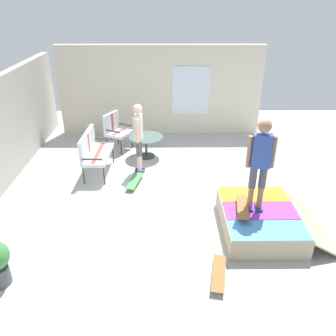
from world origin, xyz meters
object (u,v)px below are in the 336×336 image
Objects in this scene: patio_chair_near_house at (115,128)px; patio_table at (146,142)px; skateboard_spare at (219,273)px; patio_bench at (93,149)px; skateboard_by_bench at (135,181)px; person_watching at (139,133)px; person_skater at (260,159)px; skate_ramp at (261,220)px; skateboard_on_ramp at (243,207)px.

patio_chair_near_house is 1.13× the size of patio_table.
patio_chair_near_house is at bearing 23.82° from skateboard_spare.
patio_bench is 1.54× the size of skateboard_by_bench.
person_watching is 2.04× the size of skateboard_by_bench.
person_watching is (-0.82, 0.12, 0.58)m from patio_table.
person_skater reaches higher than person_watching.
skate_ramp is at bearing -145.01° from patio_table.
skateboard_on_ramp is (-1.73, -2.08, 0.42)m from skateboard_by_bench.
patio_table is at bearing 34.99° from skate_ramp.
patio_bench is at bearing 52.95° from skateboard_on_ramp.
person_skater reaches higher than skateboard_spare.
patio_table is 1.09× the size of skateboard_spare.
person_skater is (-3.15, -2.11, 1.02)m from patio_table.
skateboard_by_bench is 1.00× the size of skateboard_spare.
skate_ramp is 4.89m from patio_chair_near_house.
skateboard_on_ramp reaches higher than skate_ramp.
skateboard_on_ramp reaches higher than skateboard_spare.
patio_table is at bearing 16.66° from skateboard_spare.
skate_ramp is 1.13× the size of person_watching.
person_watching is at bearing 44.72° from skate_ramp.
person_watching reaches higher than patio_bench.
person_watching reaches higher than skate_ramp.
skateboard_on_ramp is (-0.08, 0.23, -0.91)m from person_skater.
skateboard_on_ramp is (-2.34, -3.09, -0.11)m from patio_bench.
patio_chair_near_house is 1.60m from person_watching.
patio_chair_near_house is at bearing 57.94° from patio_table.
skateboard_spare is at bearing -156.18° from patio_chair_near_house.
person_watching is at bearing -86.20° from patio_bench.
skateboard_by_bench is 3.28m from skateboard_spare.
patio_bench is at bearing 126.38° from patio_table.
patio_table is at bearing -8.40° from person_watching.
skate_ramp is 1.11× the size of person_skater.
skateboard_spare is (-4.95, -2.18, -0.53)m from patio_chair_near_house.
person_skater is (-2.33, -2.23, 0.44)m from person_watching.
patio_chair_near_house reaches higher than patio_table.
patio_table is 1.01m from person_watching.
skateboard_on_ramp is at bearing -140.23° from person_watching.
person_watching is 0.99× the size of person_skater.
patio_chair_near_house is at bearing 28.68° from person_watching.
skateboard_on_ramp is (1.18, -0.57, 0.42)m from skateboard_spare.
patio_table is at bearing -122.06° from patio_chair_near_house.
patio_chair_near_house is at bearing 18.12° from skateboard_by_bench.
person_skater is at bearing 64.90° from skate_ramp.
person_skater is (-3.69, -2.98, 0.81)m from patio_chair_near_house.
skateboard_by_bench is at bearing 54.45° from person_skater.
person_watching is (-1.36, -0.74, 0.37)m from patio_chair_near_house.
person_skater is at bearing -146.15° from patio_table.
patio_chair_near_house is (1.43, -0.34, -0.00)m from patio_bench.
patio_bench is 3.88m from skateboard_on_ramp.
patio_bench is at bearing 56.16° from skate_ramp.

